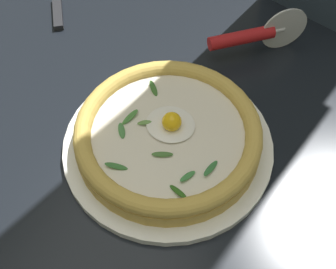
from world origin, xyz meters
The scene contains 5 objects.
ground_plane centered at (0.00, 0.00, -0.01)m, with size 2.40×2.40×0.03m, color black.
pizza_plate centered at (0.02, -0.03, 0.01)m, with size 0.30×0.30×0.01m, color white.
pizza centered at (0.02, -0.03, 0.03)m, with size 0.26×0.26×0.05m.
pizza_cutter centered at (0.07, 0.20, 0.04)m, with size 0.14×0.12×0.08m.
table_knife centered at (-0.29, 0.18, 0.00)m, with size 0.13×0.18×0.01m.
Camera 1 is at (0.17, -0.35, 0.53)m, focal length 47.39 mm.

